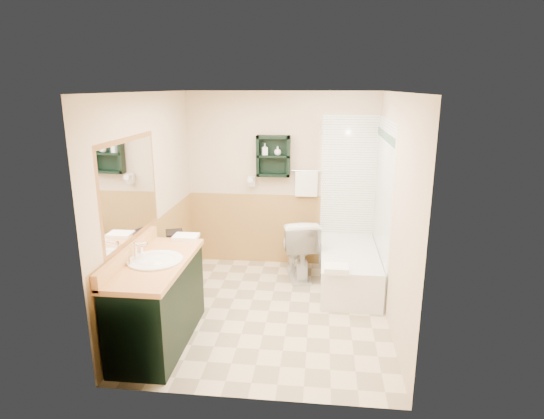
% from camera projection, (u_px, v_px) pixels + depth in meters
% --- Properties ---
extents(floor, '(3.00, 3.00, 0.00)m').
position_uv_depth(floor, '(269.00, 311.00, 5.13)').
color(floor, beige).
rests_on(floor, ground).
extents(back_wall, '(2.60, 0.04, 2.40)m').
position_uv_depth(back_wall, '(281.00, 180.00, 6.28)').
color(back_wall, '#F6E9C0').
rests_on(back_wall, ground).
extents(left_wall, '(0.04, 3.00, 2.40)m').
position_uv_depth(left_wall, '(149.00, 205.00, 4.96)').
color(left_wall, '#F6E9C0').
rests_on(left_wall, ground).
extents(right_wall, '(0.04, 3.00, 2.40)m').
position_uv_depth(right_wall, '(396.00, 212.00, 4.68)').
color(right_wall, '#F6E9C0').
rests_on(right_wall, ground).
extents(ceiling, '(2.60, 3.00, 0.04)m').
position_uv_depth(ceiling, '(268.00, 90.00, 4.50)').
color(ceiling, white).
rests_on(ceiling, back_wall).
extents(wainscot_left, '(2.98, 2.98, 1.00)m').
position_uv_depth(wainscot_left, '(156.00, 265.00, 5.14)').
color(wainscot_left, tan).
rests_on(wainscot_left, left_wall).
extents(wainscot_back, '(2.58, 2.58, 1.00)m').
position_uv_depth(wainscot_back, '(281.00, 229.00, 6.43)').
color(wainscot_back, tan).
rests_on(wainscot_back, back_wall).
extents(mirror_frame, '(1.30, 1.30, 1.00)m').
position_uv_depth(mirror_frame, '(130.00, 190.00, 4.34)').
color(mirror_frame, '#9A6632').
rests_on(mirror_frame, left_wall).
extents(mirror_glass, '(1.20, 1.20, 0.90)m').
position_uv_depth(mirror_glass, '(131.00, 190.00, 4.34)').
color(mirror_glass, white).
rests_on(mirror_glass, left_wall).
extents(tile_right, '(1.50, 1.50, 2.10)m').
position_uv_depth(tile_right, '(382.00, 208.00, 5.44)').
color(tile_right, white).
rests_on(tile_right, right_wall).
extents(tile_back, '(0.95, 0.95, 2.10)m').
position_uv_depth(tile_back, '(356.00, 193.00, 6.16)').
color(tile_back, white).
rests_on(tile_back, back_wall).
extents(tile_accent, '(1.50, 1.50, 0.10)m').
position_uv_depth(tile_accent, '(386.00, 136.00, 5.22)').
color(tile_accent, '#14482C').
rests_on(tile_accent, right_wall).
extents(wall_shelf, '(0.45, 0.15, 0.55)m').
position_uv_depth(wall_shelf, '(273.00, 156.00, 6.08)').
color(wall_shelf, black).
rests_on(wall_shelf, back_wall).
extents(hair_dryer, '(0.10, 0.24, 0.18)m').
position_uv_depth(hair_dryer, '(252.00, 181.00, 6.23)').
color(hair_dryer, silver).
rests_on(hair_dryer, back_wall).
extents(towel_bar, '(0.40, 0.06, 0.40)m').
position_uv_depth(towel_bar, '(307.00, 171.00, 6.13)').
color(towel_bar, white).
rests_on(towel_bar, back_wall).
extents(curtain_rod, '(0.03, 1.60, 0.03)m').
position_uv_depth(curtain_rod, '(321.00, 127.00, 5.27)').
color(curtain_rod, silver).
rests_on(curtain_rod, back_wall).
extents(shower_curtain, '(1.05, 1.05, 1.70)m').
position_uv_depth(shower_curtain, '(319.00, 194.00, 5.66)').
color(shower_curtain, beige).
rests_on(shower_curtain, curtain_rod).
extents(vanity, '(0.59, 1.35, 0.86)m').
position_uv_depth(vanity, '(158.00, 302.00, 4.40)').
color(vanity, black).
rests_on(vanity, ground).
extents(bathtub, '(0.70, 1.50, 0.47)m').
position_uv_depth(bathtub, '(349.00, 268.00, 5.73)').
color(bathtub, white).
rests_on(bathtub, ground).
extents(toilet, '(0.62, 0.89, 0.79)m').
position_uv_depth(toilet, '(298.00, 248.00, 5.99)').
color(toilet, white).
rests_on(toilet, ground).
extents(counter_towel, '(0.26, 0.21, 0.04)m').
position_uv_depth(counter_towel, '(186.00, 237.00, 4.92)').
color(counter_towel, white).
rests_on(counter_towel, vanity).
extents(vanity_book, '(0.18, 0.09, 0.25)m').
position_uv_depth(vanity_book, '(165.00, 224.00, 5.03)').
color(vanity_book, black).
rests_on(vanity_book, vanity).
extents(tub_towel, '(0.26, 0.22, 0.07)m').
position_uv_depth(tub_towel, '(336.00, 269.00, 5.03)').
color(tub_towel, white).
rests_on(tub_towel, bathtub).
extents(soap_bottle_a, '(0.11, 0.17, 0.07)m').
position_uv_depth(soap_bottle_a, '(265.00, 152.00, 6.08)').
color(soap_bottle_a, white).
rests_on(soap_bottle_a, wall_shelf).
extents(soap_bottle_b, '(0.10, 0.13, 0.09)m').
position_uv_depth(soap_bottle_b, '(278.00, 152.00, 6.06)').
color(soap_bottle_b, white).
rests_on(soap_bottle_b, wall_shelf).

